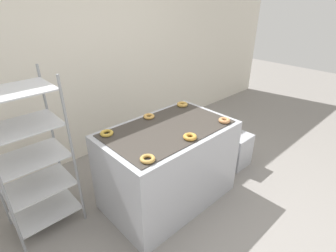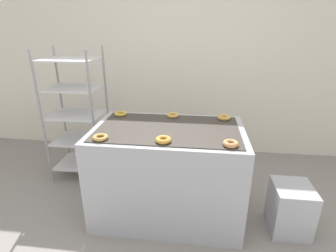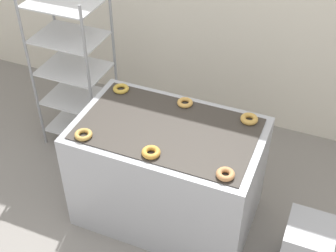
% 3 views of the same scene
% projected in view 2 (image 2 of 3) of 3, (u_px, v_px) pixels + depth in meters
% --- Properties ---
extents(wall_back, '(8.00, 0.05, 2.80)m').
position_uv_depth(wall_back, '(181.00, 52.00, 3.46)').
color(wall_back, silver).
rests_on(wall_back, ground_plane).
extents(fryer_machine, '(1.34, 0.83, 0.89)m').
position_uv_depth(fryer_machine, '(168.00, 172.00, 2.46)').
color(fryer_machine, '#A8AAB2').
rests_on(fryer_machine, ground_plane).
extents(baking_rack_cart, '(0.60, 0.47, 1.51)m').
position_uv_depth(baking_rack_cart, '(77.00, 115.00, 3.00)').
color(baking_rack_cart, gray).
rests_on(baking_rack_cart, ground_plane).
extents(glaze_bin, '(0.33, 0.35, 0.45)m').
position_uv_depth(glaze_bin, '(290.00, 208.00, 2.31)').
color(glaze_bin, '#A8AAB2').
rests_on(glaze_bin, ground_plane).
extents(donut_near_left, '(0.12, 0.12, 0.03)m').
position_uv_depth(donut_near_left, '(100.00, 137.00, 2.07)').
color(donut_near_left, '#BC8F45').
rests_on(donut_near_left, fryer_machine).
extents(donut_near_center, '(0.13, 0.13, 0.04)m').
position_uv_depth(donut_near_center, '(163.00, 140.00, 2.02)').
color(donut_near_center, gold).
rests_on(donut_near_center, fryer_machine).
extents(donut_near_right, '(0.12, 0.12, 0.04)m').
position_uv_depth(donut_near_right, '(231.00, 144.00, 1.96)').
color(donut_near_right, '#BF824E').
rests_on(donut_near_right, fryer_machine).
extents(donut_far_left, '(0.12, 0.12, 0.03)m').
position_uv_depth(donut_far_left, '(121.00, 114.00, 2.62)').
color(donut_far_left, gold).
rests_on(donut_far_left, fryer_machine).
extents(donut_far_center, '(0.12, 0.12, 0.03)m').
position_uv_depth(donut_far_center, '(173.00, 115.00, 2.58)').
color(donut_far_center, gold).
rests_on(donut_far_center, fryer_machine).
extents(donut_far_right, '(0.13, 0.13, 0.04)m').
position_uv_depth(donut_far_right, '(224.00, 117.00, 2.51)').
color(donut_far_right, '#C29343').
rests_on(donut_far_right, fryer_machine).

